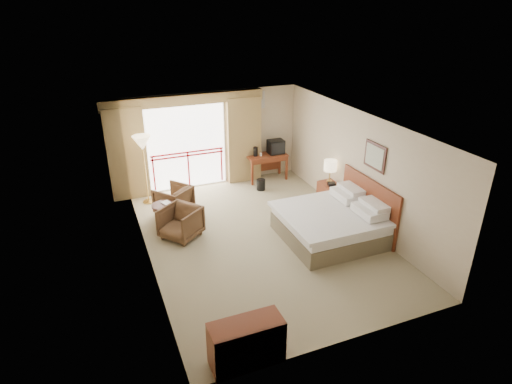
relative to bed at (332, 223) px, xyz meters
name	(u,v)px	position (x,y,z in m)	size (l,w,h in m)	color
floor	(260,238)	(-1.50, 0.60, -0.38)	(7.00, 7.00, 0.00)	gray
ceiling	(261,123)	(-1.50, 0.60, 2.32)	(7.00, 7.00, 0.00)	white
wall_back	(214,138)	(-1.50, 4.10, 0.97)	(5.00, 5.00, 0.00)	#C6B394
wall_front	(351,272)	(-1.50, -2.90, 0.97)	(5.00, 5.00, 0.00)	#C6B394
wall_left	(144,203)	(-4.00, 0.60, 0.97)	(7.00, 7.00, 0.00)	#C6B394
wall_right	(358,168)	(1.00, 0.60, 0.97)	(7.00, 7.00, 0.00)	#C6B394
balcony_door	(187,147)	(-2.30, 4.08, 0.82)	(2.40, 2.40, 0.00)	white
balcony_railing	(188,160)	(-2.30, 4.06, 0.44)	(2.09, 0.03, 1.02)	#AC0E17
curtain_left	(127,154)	(-3.95, 3.95, 0.87)	(1.00, 0.26, 2.50)	olive
curtain_right	(244,140)	(-0.65, 3.95, 0.87)	(1.00, 0.26, 2.50)	olive
valance	(184,100)	(-2.30, 3.98, 2.17)	(4.40, 0.22, 0.28)	olive
hvac_vent	(256,100)	(-0.20, 4.07, 1.97)	(0.50, 0.04, 0.50)	silver
bed	(332,223)	(0.00, 0.00, 0.00)	(2.13, 2.06, 0.97)	brown
headboard	(368,205)	(0.96, 0.00, 0.27)	(0.06, 2.10, 1.30)	#602312
framed_art	(375,156)	(0.97, 0.00, 1.47)	(0.04, 0.72, 0.60)	black
nightstand	(329,194)	(0.81, 1.46, -0.05)	(0.45, 0.54, 0.65)	#602312
table_lamp	(330,166)	(0.81, 1.51, 0.73)	(0.33, 0.33, 0.58)	tan
phone	(332,184)	(0.76, 1.31, 0.31)	(0.18, 0.14, 0.08)	black
desk	(266,159)	(-0.01, 3.79, 0.24)	(1.20, 0.58, 0.79)	#602312
tv	(276,147)	(0.29, 3.73, 0.61)	(0.46, 0.36, 0.41)	black
coffee_maker	(255,152)	(-0.36, 3.73, 0.55)	(0.13, 0.13, 0.28)	black
cup	(261,155)	(-0.21, 3.68, 0.45)	(0.07, 0.07, 0.10)	white
wastebasket	(261,185)	(-0.46, 3.07, -0.22)	(0.25, 0.25, 0.31)	black
armchair_far	(175,213)	(-3.06, 2.58, -0.38)	(0.77, 0.79, 0.72)	#452D1B
armchair_near	(182,237)	(-3.17, 1.32, -0.38)	(0.79, 0.81, 0.74)	#452D1B
side_table	(164,212)	(-3.43, 1.91, 0.03)	(0.55, 0.55, 0.60)	black
book	(163,205)	(-3.43, 1.91, 0.23)	(0.19, 0.25, 0.02)	white
floor_lamp	(142,146)	(-3.58, 3.46, 1.22)	(0.47, 0.47, 1.85)	tan
dresser	(247,343)	(-3.09, -2.71, -0.01)	(1.11, 0.47, 0.74)	#602312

